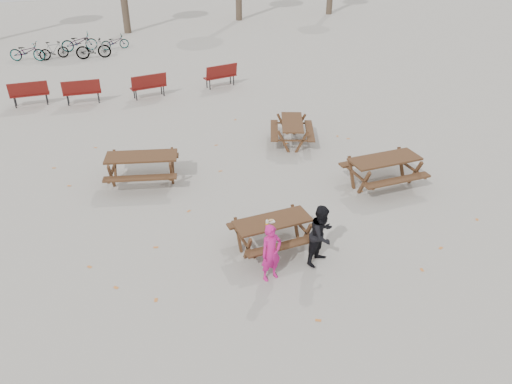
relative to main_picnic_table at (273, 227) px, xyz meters
name	(u,v)px	position (x,y,z in m)	size (l,w,h in m)	color
ground	(272,247)	(0.00, 0.00, -0.59)	(80.00, 80.00, 0.00)	gray
main_picnic_table	(273,227)	(0.00, 0.00, 0.00)	(1.80, 1.45, 0.78)	#351C13
food_tray	(271,222)	(-0.08, -0.06, 0.21)	(0.18, 0.11, 0.04)	white
bread_roll	(271,220)	(-0.08, -0.06, 0.25)	(0.14, 0.06, 0.05)	tan
soda_bottle	(267,223)	(-0.22, -0.17, 0.26)	(0.07, 0.07, 0.17)	silver
child	(271,253)	(-0.49, -1.01, 0.09)	(0.50, 0.33, 1.36)	#C01875
adult	(322,235)	(0.79, -0.92, 0.15)	(0.72, 0.56, 1.48)	black
picnic_table_east	(383,172)	(4.21, 1.53, -0.15)	(2.04, 1.65, 0.88)	#351C13
picnic_table_north	(143,169)	(-2.16, 4.41, -0.15)	(2.04, 1.64, 0.88)	#351C13
picnic_table_far	(292,132)	(3.12, 5.25, -0.20)	(1.81, 1.46, 0.78)	#351C13
park_bench_row	(123,86)	(-1.39, 12.15, -0.07)	(9.51, 1.49, 1.03)	maroon
bicycle_row	(72,47)	(-2.75, 20.08, -0.10)	(6.36, 2.65, 1.08)	black
fallen_leaves	(252,195)	(0.50, 2.50, -0.58)	(11.00, 11.00, 0.01)	#CC7231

